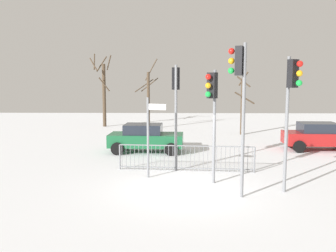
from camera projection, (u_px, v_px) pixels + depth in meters
ground_plane at (188, 189)px, 12.85m from camera, size 60.00×60.00×0.00m
traffic_light_rear_right at (240, 86)px, 11.62m from camera, size 0.54×0.38×4.87m
traffic_light_foreground_left at (176, 94)px, 15.31m from camera, size 0.33×0.57×4.34m
traffic_light_rear_left at (291, 94)px, 12.03m from camera, size 0.44×0.49×4.48m
traffic_light_mid_left at (212, 101)px, 13.16m from camera, size 0.45×0.48×4.09m
direction_sign_post at (149, 133)px, 14.18m from camera, size 0.75×0.33×3.09m
pedestrian_guard_railing at (186, 158)px, 15.39m from camera, size 5.59×0.51×1.07m
car_red_far at (320, 136)px, 20.01m from camera, size 3.85×2.03×1.47m
car_green_near at (145, 138)px, 19.40m from camera, size 3.88×2.07×1.47m
bare_tree_left at (103, 91)px, 29.95m from camera, size 1.87×1.86×5.85m
bare_tree_centre at (243, 105)px, 25.50m from camera, size 1.36×1.13×4.31m
bare_tree_right at (148, 98)px, 28.61m from camera, size 1.83×1.21×5.36m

